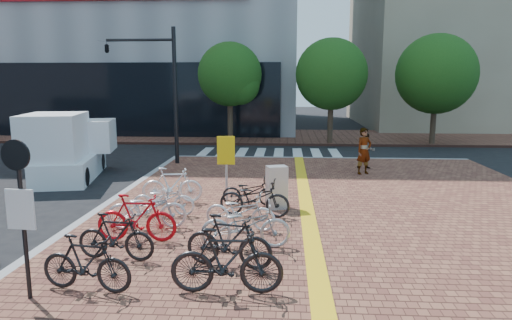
# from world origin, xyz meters

# --- Properties ---
(ground) EXTENTS (120.00, 120.00, 0.00)m
(ground) POSITION_xyz_m (0.00, 0.00, 0.00)
(ground) COLOR black
(ground) RESTS_ON ground
(kerb_north) EXTENTS (14.00, 0.25, 0.15)m
(kerb_north) POSITION_xyz_m (3.00, 12.00, 0.08)
(kerb_north) COLOR gray
(kerb_north) RESTS_ON ground
(far_sidewalk) EXTENTS (70.00, 8.00, 0.15)m
(far_sidewalk) POSITION_xyz_m (0.00, 21.00, 0.07)
(far_sidewalk) COLOR brown
(far_sidewalk) RESTS_ON ground
(building_beige) EXTENTS (20.00, 18.00, 18.00)m
(building_beige) POSITION_xyz_m (18.00, 32.00, 9.00)
(building_beige) COLOR gray
(building_beige) RESTS_ON ground
(crosswalk) EXTENTS (7.50, 4.00, 0.01)m
(crosswalk) POSITION_xyz_m (0.50, 14.00, 0.01)
(crosswalk) COLOR silver
(crosswalk) RESTS_ON ground
(street_trees) EXTENTS (16.20, 4.60, 6.35)m
(street_trees) POSITION_xyz_m (5.04, 17.45, 4.10)
(street_trees) COLOR #38281E
(street_trees) RESTS_ON far_sidewalk
(bike_0) EXTENTS (1.74, 0.71, 1.02)m
(bike_0) POSITION_xyz_m (-2.07, -2.60, 0.66)
(bike_0) COLOR black
(bike_0) RESTS_ON sidewalk
(bike_1) EXTENTS (1.69, 0.63, 0.99)m
(bike_1) POSITION_xyz_m (-2.07, -1.19, 0.65)
(bike_1) COLOR black
(bike_1) RESTS_ON sidewalk
(bike_2) EXTENTS (1.85, 0.53, 1.11)m
(bike_2) POSITION_xyz_m (-2.01, -0.07, 0.70)
(bike_2) COLOR red
(bike_2) RESTS_ON sidewalk
(bike_3) EXTENTS (2.02, 0.98, 1.02)m
(bike_3) POSITION_xyz_m (-2.05, 0.84, 0.66)
(bike_3) COLOR silver
(bike_3) RESTS_ON sidewalk
(bike_4) EXTENTS (1.71, 0.61, 0.90)m
(bike_4) POSITION_xyz_m (-1.94, 1.99, 0.60)
(bike_4) COLOR white
(bike_4) RESTS_ON sidewalk
(bike_5) EXTENTS (1.85, 0.70, 1.09)m
(bike_5) POSITION_xyz_m (-2.03, 3.31, 0.69)
(bike_5) COLOR white
(bike_5) RESTS_ON sidewalk
(bike_6) EXTENTS (1.97, 0.61, 1.17)m
(bike_6) POSITION_xyz_m (0.39, -2.53, 0.74)
(bike_6) COLOR black
(bike_6) RESTS_ON sidewalk
(bike_7) EXTENTS (1.84, 0.85, 1.07)m
(bike_7) POSITION_xyz_m (0.28, -1.40, 0.68)
(bike_7) COLOR black
(bike_7) RESTS_ON sidewalk
(bike_8) EXTENTS (2.02, 0.87, 1.03)m
(bike_8) POSITION_xyz_m (0.51, -0.32, 0.67)
(bike_8) COLOR #AFAFB3
(bike_8) RESTS_ON sidewalk
(bike_9) EXTENTS (1.86, 0.94, 0.94)m
(bike_9) POSITION_xyz_m (0.27, 0.93, 0.62)
(bike_9) COLOR silver
(bike_9) RESTS_ON sidewalk
(bike_10) EXTENTS (2.01, 0.93, 1.02)m
(bike_10) POSITION_xyz_m (0.54, 2.09, 0.66)
(bike_10) COLOR black
(bike_10) RESTS_ON sidewalk
(bike_11) EXTENTS (1.62, 0.57, 0.85)m
(bike_11) POSITION_xyz_m (0.32, 3.16, 0.58)
(bike_11) COLOR black
(bike_11) RESTS_ON sidewalk
(pedestrian_a) EXTENTS (0.80, 0.72, 1.84)m
(pedestrian_a) POSITION_xyz_m (4.46, 8.13, 1.07)
(pedestrian_a) COLOR gray
(pedestrian_a) RESTS_ON sidewalk
(pedestrian_b) EXTENTS (0.80, 0.66, 1.50)m
(pedestrian_b) POSITION_xyz_m (4.75, 9.30, 0.90)
(pedestrian_b) COLOR #484D5B
(pedestrian_b) RESTS_ON sidewalk
(utility_box) EXTENTS (0.66, 0.56, 1.24)m
(utility_box) POSITION_xyz_m (1.13, 2.92, 0.77)
(utility_box) COLOR silver
(utility_box) RESTS_ON sidewalk
(yellow_sign) EXTENTS (0.54, 0.12, 1.99)m
(yellow_sign) POSITION_xyz_m (-0.44, 3.70, 1.53)
(yellow_sign) COLOR #B7B7BC
(yellow_sign) RESTS_ON sidewalk
(notice_sign) EXTENTS (0.50, 0.13, 2.72)m
(notice_sign) POSITION_xyz_m (-2.92, -2.96, 1.86)
(notice_sign) COLOR black
(notice_sign) RESTS_ON sidewalk
(traffic_light_pole) EXTENTS (3.19, 1.23, 5.94)m
(traffic_light_pole) POSITION_xyz_m (-4.87, 10.05, 4.25)
(traffic_light_pole) COLOR black
(traffic_light_pole) RESTS_ON sidewalk
(box_truck) EXTENTS (2.85, 4.79, 2.60)m
(box_truck) POSITION_xyz_m (-7.07, 7.18, 1.22)
(box_truck) COLOR white
(box_truck) RESTS_ON ground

